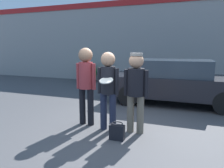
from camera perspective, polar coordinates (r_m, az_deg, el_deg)
The scene contains 8 objects.
ground_plane at distance 4.97m, azimuth 1.20°, elevation -12.19°, with size 56.00×56.00×0.00m, color #3F3F42.
storefront_building at distance 11.50m, azimuth 13.38°, elevation 10.89°, with size 24.00×0.22×4.31m.
person_left at distance 5.16m, azimuth -6.82°, elevation 1.31°, with size 0.50×0.33×1.83m.
person_middle_with_frisbee at distance 4.79m, azimuth -1.05°, elevation -0.07°, with size 0.49×0.55×1.74m.
person_right at distance 4.64m, azimuth 6.24°, elevation -0.36°, with size 0.53×0.36×1.73m.
parked_car_near at distance 7.49m, azimuth 16.29°, elevation 0.63°, with size 4.45×1.90×1.45m.
shrub at distance 12.08m, azimuth -6.51°, elevation 3.20°, with size 1.09×1.09×1.09m.
handbag at distance 4.48m, azimuth 1.31°, elevation -12.34°, with size 0.30×0.23×0.35m.
Camera 1 is at (1.55, -4.35, 1.82)m, focal length 35.00 mm.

